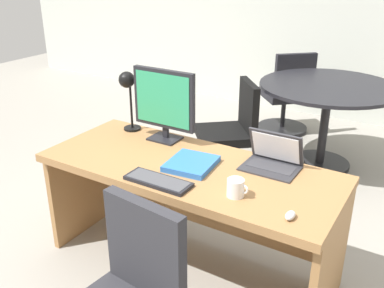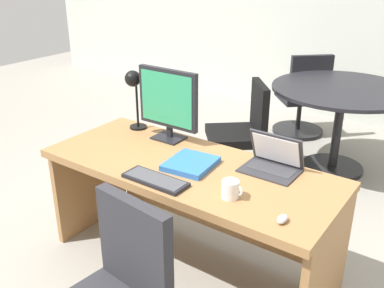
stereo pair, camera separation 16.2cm
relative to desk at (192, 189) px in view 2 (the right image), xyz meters
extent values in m
plane|color=gray|center=(0.00, 1.46, -0.54)|extent=(12.00, 12.00, 0.00)
cube|color=silver|center=(0.00, 3.32, 0.86)|extent=(10.00, 0.10, 2.80)
cube|color=#9E7042|center=(0.00, -0.04, 0.16)|extent=(1.78, 0.74, 0.05)
cube|color=#9E7042|center=(-0.87, -0.04, -0.20)|extent=(0.04, 0.65, 0.67)
cube|color=#9E7042|center=(0.87, -0.04, -0.20)|extent=(0.04, 0.65, 0.67)
cube|color=#9E7042|center=(0.00, 0.23, -0.17)|extent=(1.57, 0.02, 0.47)
cube|color=black|center=(-0.34, 0.21, 0.19)|extent=(0.20, 0.16, 0.01)
cube|color=black|center=(-0.34, 0.22, 0.23)|extent=(0.04, 0.02, 0.08)
cube|color=black|center=(-0.34, 0.21, 0.46)|extent=(0.45, 0.04, 0.38)
cube|color=#2D9966|center=(-0.34, 0.19, 0.46)|extent=(0.40, 0.00, 0.34)
cube|color=#2D2D33|center=(0.43, 0.16, 0.19)|extent=(0.32, 0.23, 0.01)
cube|color=#38383D|center=(0.43, 0.17, 0.19)|extent=(0.27, 0.13, 0.00)
cube|color=#2D2D33|center=(0.43, 0.23, 0.29)|extent=(0.32, 0.09, 0.21)
cube|color=white|center=(0.43, 0.22, 0.29)|extent=(0.28, 0.07, 0.17)
cube|color=black|center=(-0.02, -0.31, 0.19)|extent=(0.38, 0.14, 0.02)
cube|color=#47474C|center=(-0.02, -0.31, 0.20)|extent=(0.35, 0.12, 0.00)
ellipsoid|color=silver|center=(0.71, -0.28, 0.20)|extent=(0.04, 0.08, 0.03)
cylinder|color=black|center=(-0.64, 0.24, 0.19)|extent=(0.12, 0.12, 0.01)
cylinder|color=black|center=(-0.64, 0.24, 0.35)|extent=(0.02, 0.02, 0.31)
sphere|color=black|center=(-0.64, 0.21, 0.55)|extent=(0.11, 0.11, 0.11)
cube|color=blue|center=(0.02, -0.05, 0.20)|extent=(0.28, 0.31, 0.03)
cylinder|color=white|center=(0.39, -0.22, 0.23)|extent=(0.09, 0.09, 0.09)
torus|color=white|center=(0.44, -0.22, 0.23)|extent=(0.05, 0.01, 0.05)
cube|color=#2D2D33|center=(0.19, -0.73, 0.11)|extent=(0.44, 0.11, 0.47)
cylinder|color=black|center=(0.29, 1.86, -0.52)|extent=(0.55, 0.55, 0.04)
cylinder|color=black|center=(0.29, 1.86, -0.14)|extent=(0.08, 0.08, 0.73)
cylinder|color=black|center=(0.29, 1.86, 0.24)|extent=(1.23, 1.23, 0.03)
cylinder|color=black|center=(-0.43, 1.24, -0.52)|extent=(0.56, 0.56, 0.04)
cylinder|color=black|center=(-0.43, 1.24, -0.35)|extent=(0.05, 0.05, 0.29)
cube|color=black|center=(-0.43, 1.24, -0.17)|extent=(0.65, 0.65, 0.08)
cube|color=black|center=(-0.27, 1.38, 0.09)|extent=(0.33, 0.37, 0.43)
cylinder|color=black|center=(-0.35, 2.56, -0.52)|extent=(0.56, 0.56, 0.04)
cylinder|color=black|center=(-0.35, 2.56, -0.33)|extent=(0.05, 0.05, 0.34)
cube|color=black|center=(-0.35, 2.56, -0.12)|extent=(0.65, 0.65, 0.08)
cube|color=black|center=(-0.20, 2.40, 0.15)|extent=(0.36, 0.34, 0.46)
camera|label=1|loc=(1.22, -2.01, 1.32)|focal=41.13mm
camera|label=2|loc=(1.36, -1.92, 1.32)|focal=41.13mm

